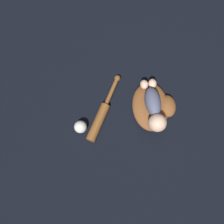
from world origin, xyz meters
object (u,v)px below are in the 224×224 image
object	(u,v)px
baby_figure	(154,108)
baseball_bat	(101,115)
baseball	(80,127)
baseball_glove	(153,106)

from	to	relation	value
baby_figure	baseball_bat	size ratio (longest dim) A/B	0.77
baby_figure	baseball	distance (m)	0.45
baby_figure	baseball	size ratio (longest dim) A/B	4.38
baseball_glove	baseball	size ratio (longest dim) A/B	4.23
baby_figure	baseball_glove	bearing A→B (deg)	162.28
baseball_bat	baby_figure	bearing A→B (deg)	92.93
baseball_glove	baby_figure	size ratio (longest dim) A/B	0.97
baseball_bat	baseball	size ratio (longest dim) A/B	5.70
baby_figure	baseball_bat	world-z (taller)	baby_figure
baseball_glove	baseball_bat	xyz separation A→B (m)	(0.05, -0.32, -0.01)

